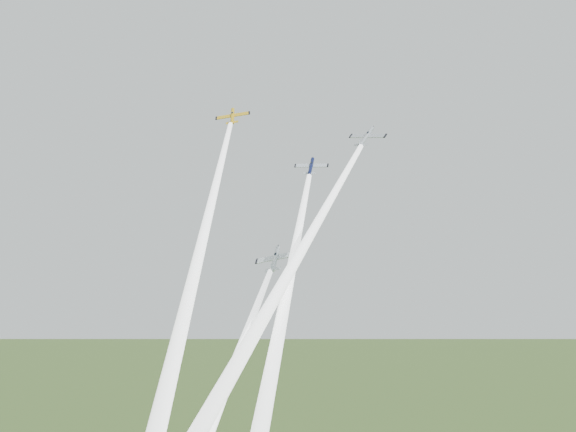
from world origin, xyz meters
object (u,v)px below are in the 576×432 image
at_px(plane_yellow, 232,116).
at_px(plane_silver_right, 366,137).
at_px(plane_silver_low, 275,259).
at_px(plane_navy, 311,166).

bearing_deg(plane_yellow, plane_silver_right, -23.43).
distance_m(plane_yellow, plane_silver_low, 36.96).
xyz_separation_m(plane_navy, plane_silver_low, (-3.00, -9.96, -18.08)).
bearing_deg(plane_silver_low, plane_yellow, 136.20).
xyz_separation_m(plane_yellow, plane_silver_low, (16.10, -13.42, -30.45)).
relative_size(plane_yellow, plane_silver_right, 0.97).
xyz_separation_m(plane_navy, plane_silver_right, (10.89, 0.97, 5.10)).
distance_m(plane_silver_right, plane_silver_low, 29.15).
height_order(plane_yellow, plane_silver_right, plane_yellow).
distance_m(plane_yellow, plane_silver_right, 30.96).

